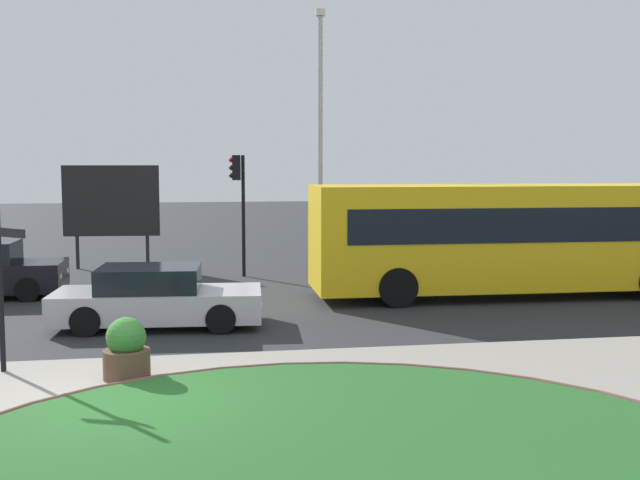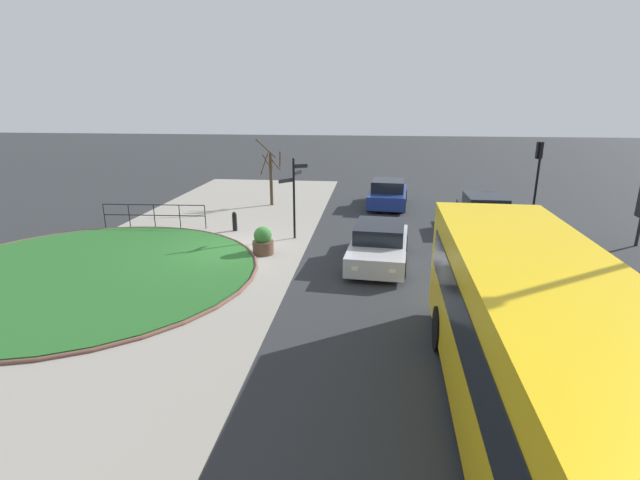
# 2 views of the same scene
# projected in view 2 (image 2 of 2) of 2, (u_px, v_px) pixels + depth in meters

# --- Properties ---
(ground) EXTENTS (120.00, 120.00, 0.00)m
(ground) POSITION_uv_depth(u_px,v_px,m) (229.00, 252.00, 17.30)
(ground) COLOR #282B2D
(sidewalk_paving) EXTENTS (32.00, 8.82, 0.02)m
(sidewalk_paving) POSITION_uv_depth(u_px,v_px,m) (188.00, 250.00, 17.47)
(sidewalk_paving) COLOR gray
(sidewalk_paving) RESTS_ON ground
(grass_island) EXTENTS (10.87, 10.87, 0.10)m
(grass_island) POSITION_uv_depth(u_px,v_px,m) (86.00, 272.00, 15.10)
(grass_island) COLOR #235B23
(grass_island) RESTS_ON ground
(grass_kerb_ring) EXTENTS (11.18, 11.18, 0.11)m
(grass_kerb_ring) POSITION_uv_depth(u_px,v_px,m) (86.00, 272.00, 15.10)
(grass_kerb_ring) COLOR brown
(grass_kerb_ring) RESTS_ON ground
(signpost_directional) EXTENTS (1.13, 1.02, 3.28)m
(signpost_directional) POSITION_uv_depth(u_px,v_px,m) (294.00, 192.00, 18.44)
(signpost_directional) COLOR black
(signpost_directional) RESTS_ON ground
(bollard_foreground) EXTENTS (0.20, 0.20, 0.86)m
(bollard_foreground) POSITION_uv_depth(u_px,v_px,m) (235.00, 221.00, 19.93)
(bollard_foreground) COLOR black
(bollard_foreground) RESTS_ON ground
(railing_grass_edge) EXTENTS (0.28, 4.59, 1.07)m
(railing_grass_edge) POSITION_uv_depth(u_px,v_px,m) (154.00, 213.00, 20.35)
(railing_grass_edge) COLOR black
(railing_grass_edge) RESTS_ON ground
(bus_yellow) EXTENTS (10.85, 2.76, 3.00)m
(bus_yellow) POSITION_uv_depth(u_px,v_px,m) (554.00, 376.00, 6.69)
(bus_yellow) COLOR yellow
(bus_yellow) RESTS_ON ground
(car_near_lane) EXTENTS (4.33, 2.23, 1.43)m
(car_near_lane) POSITION_uv_depth(u_px,v_px,m) (388.00, 194.00, 24.56)
(car_near_lane) COLOR navy
(car_near_lane) RESTS_ON ground
(car_far_lane) EXTENTS (4.62, 2.22, 1.33)m
(car_far_lane) POSITION_uv_depth(u_px,v_px,m) (379.00, 244.00, 16.10)
(car_far_lane) COLOR #B7B7BC
(car_far_lane) RESTS_ON ground
(car_trailing) EXTENTS (4.12, 1.94, 1.50)m
(car_trailing) POSITION_uv_depth(u_px,v_px,m) (485.00, 214.00, 20.05)
(car_trailing) COLOR black
(car_trailing) RESTS_ON ground
(traffic_light_near) EXTENTS (0.49, 0.26, 3.57)m
(traffic_light_near) POSITION_uv_depth(u_px,v_px,m) (538.00, 162.00, 21.84)
(traffic_light_near) COLOR black
(traffic_light_near) RESTS_ON ground
(planter_near_signpost) EXTENTS (0.77, 0.77, 1.05)m
(planter_near_signpost) POSITION_uv_depth(u_px,v_px,m) (263.00, 242.00, 16.91)
(planter_near_signpost) COLOR brown
(planter_near_signpost) RESTS_ON ground
(street_tree_bare) EXTENTS (1.30, 1.30, 3.55)m
(street_tree_bare) POSITION_uv_depth(u_px,v_px,m) (271.00, 174.00, 24.47)
(street_tree_bare) COLOR #423323
(street_tree_bare) RESTS_ON ground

